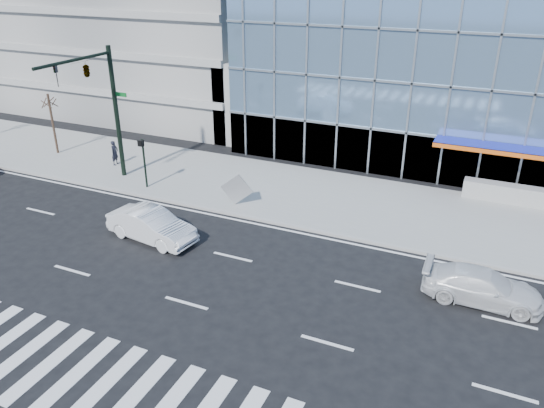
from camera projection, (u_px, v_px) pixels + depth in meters
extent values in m
plane|color=black|center=(233.00, 257.00, 24.76)|extent=(160.00, 160.00, 0.00)
cube|color=gray|center=(296.00, 193.00, 31.35)|extent=(120.00, 8.00, 0.15)
cube|color=gray|center=(273.00, 97.00, 40.61)|extent=(6.00, 8.00, 6.00)
cylinder|color=black|center=(117.00, 113.00, 32.05)|extent=(0.28, 0.28, 8.00)
cylinder|color=black|center=(74.00, 60.00, 28.22)|extent=(0.18, 5.60, 0.18)
imported|color=black|center=(56.00, 76.00, 27.31)|extent=(0.18, 0.22, 1.10)
imported|color=black|center=(86.00, 69.00, 29.13)|extent=(0.48, 2.24, 0.90)
cube|color=#0C591E|center=(120.00, 94.00, 31.38)|extent=(0.90, 0.05, 0.25)
cylinder|color=black|center=(145.00, 163.00, 31.35)|extent=(0.12, 0.12, 3.00)
cube|color=black|center=(141.00, 143.00, 30.68)|extent=(0.30, 0.25, 0.35)
cylinder|color=#332319|center=(53.00, 124.00, 36.69)|extent=(0.16, 0.16, 4.20)
ellipsoid|color=#332319|center=(49.00, 100.00, 35.98)|extent=(1.10, 1.10, 0.90)
imported|color=silver|center=(482.00, 287.00, 21.32)|extent=(4.74, 2.00, 1.36)
imported|color=silver|center=(151.00, 225.00, 25.99)|extent=(4.89, 2.27, 1.55)
imported|color=black|center=(115.00, 153.00, 35.09)|extent=(0.41, 0.61, 1.63)
cube|color=#9A9A9A|center=(237.00, 189.00, 29.33)|extent=(1.72, 0.70, 1.82)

